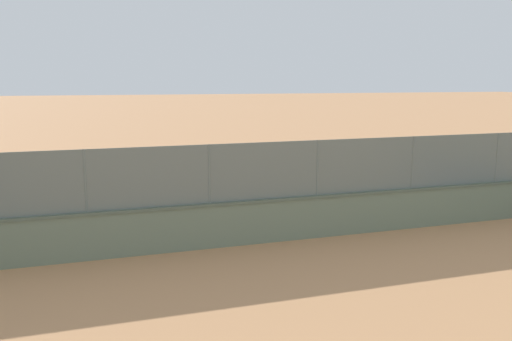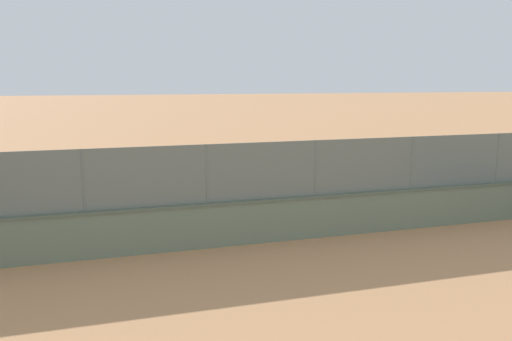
{
  "view_description": "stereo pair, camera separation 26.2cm",
  "coord_description": "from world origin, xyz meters",
  "views": [
    {
      "loc": [
        5.05,
        27.4,
        4.78
      ],
      "look_at": [
        -0.23,
        8.79,
        1.36
      ],
      "focal_mm": 36.75,
      "sensor_mm": 36.0,
      "label": 1
    },
    {
      "loc": [
        4.8,
        27.47,
        4.78
      ],
      "look_at": [
        -0.23,
        8.79,
        1.36
      ],
      "focal_mm": 36.75,
      "sensor_mm": 36.0,
      "label": 2
    }
  ],
  "objects": [
    {
      "name": "sports_ball",
      "position": [
        1.47,
        11.78,
        0.05
      ],
      "size": [
        0.1,
        0.1,
        0.1
      ],
      "primitive_type": "sphere",
      "color": "#3399D8",
      "rests_on": "ground_plane"
    },
    {
      "name": "fence_panel_on_wall",
      "position": [
        2.38,
        13.2,
        2.14
      ],
      "size": [
        26.45,
        1.02,
        1.66
      ],
      "color": "slate",
      "rests_on": "perimeter_wall"
    },
    {
      "name": "ground_plane",
      "position": [
        0.0,
        0.0,
        0.0
      ],
      "size": [
        260.0,
        260.0,
        0.0
      ],
      "primitive_type": "plane",
      "color": "tan"
    },
    {
      "name": "player_crossing_court",
      "position": [
        0.62,
        9.71,
        0.86
      ],
      "size": [
        0.97,
        0.84,
        1.47
      ],
      "color": "#B2B2B2",
      "rests_on": "ground_plane"
    },
    {
      "name": "perimeter_wall",
      "position": [
        2.38,
        13.2,
        0.66
      ],
      "size": [
        26.93,
        1.31,
        1.3
      ],
      "color": "slate",
      "rests_on": "ground_plane"
    },
    {
      "name": "spare_ball_by_wall",
      "position": [
        -3.48,
        12.0,
        0.09
      ],
      "size": [
        0.18,
        0.18,
        0.18
      ],
      "primitive_type": "sphere",
      "color": "orange",
      "rests_on": "ground_plane"
    },
    {
      "name": "player_at_service_line",
      "position": [
        -3.37,
        2.95,
        0.96
      ],
      "size": [
        1.25,
        0.76,
        1.63
      ],
      "color": "#B2B2B2",
      "rests_on": "ground_plane"
    }
  ]
}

